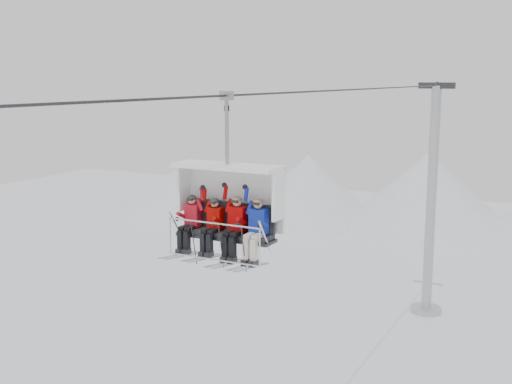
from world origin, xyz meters
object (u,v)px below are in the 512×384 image
at_px(lift_tower_right, 430,217).
at_px(skier_center_right, 236,225).
at_px(skier_far_left, 190,221).
at_px(skier_far_right, 256,227).
at_px(skier_center_left, 213,224).
at_px(chairlift_carrier, 230,200).

relative_size(lift_tower_right, skier_center_right, 7.99).
bearing_deg(skier_far_left, skier_far_right, 0.30).
distance_m(lift_tower_right, skier_center_left, 24.12).
bearing_deg(skier_center_right, chairlift_carrier, 135.80).
bearing_deg(skier_center_left, skier_far_left, 179.64).
xyz_separation_m(skier_far_left, skier_center_right, (1.29, 0.01, 0.04)).
bearing_deg(chairlift_carrier, skier_center_left, -133.10).
bearing_deg(skier_far_left, skier_center_right, 0.45).
relative_size(lift_tower_right, skier_center_left, 7.99).
xyz_separation_m(lift_tower_right, skier_center_left, (-0.31, -23.72, 4.39)).
xyz_separation_m(skier_far_left, skier_far_right, (1.86, 0.01, 0.03)).
bearing_deg(chairlift_carrier, lift_tower_right, 90.00).
height_order(skier_far_left, skier_center_left, skier_far_left).
bearing_deg(skier_center_left, lift_tower_right, 89.26).
relative_size(lift_tower_right, skier_far_right, 7.99).
height_order(lift_tower_right, skier_center_left, lift_tower_right).
xyz_separation_m(skier_center_left, skier_far_right, (1.20, 0.01, 0.05)).
height_order(chairlift_carrier, skier_center_left, chairlift_carrier).
distance_m(skier_far_left, skier_center_right, 1.29).
distance_m(lift_tower_right, skier_far_right, 24.13).
bearing_deg(lift_tower_right, skier_center_left, -90.74).
distance_m(chairlift_carrier, skier_center_left, 0.73).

